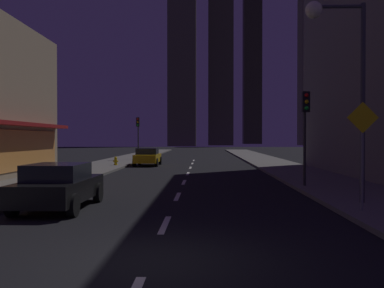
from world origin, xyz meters
TOP-DOWN VIEW (x-y plane):
  - ground_plane at (0.00, 32.00)m, footprint 78.00×136.00m
  - sidewalk_right at (7.00, 32.00)m, footprint 4.00×76.00m
  - sidewalk_left at (-7.00, 32.00)m, footprint 4.00×76.00m
  - lane_marking_center at (0.00, 16.20)m, footprint 0.16×38.60m
  - skyscraper_distant_tall at (-5.20, 111.48)m, footprint 8.01×5.97m
  - skyscraper_distant_mid at (6.41, 126.16)m, footprint 7.85×7.17m
  - skyscraper_distant_short at (20.43, 159.62)m, footprint 7.12×6.57m
  - skyscraper_distant_slender at (34.51, 126.88)m, footprint 5.38×6.77m
  - car_parked_near at (-3.60, 5.53)m, footprint 1.98×4.24m
  - car_parked_far at (-3.60, 26.42)m, footprint 1.98×4.24m
  - fire_hydrant_far_left at (-5.90, 24.79)m, footprint 0.42×0.30m
  - traffic_light_near_right at (5.50, 10.91)m, footprint 0.32×0.48m
  - traffic_light_far_left at (-5.50, 33.36)m, footprint 0.32×0.48m
  - street_lamp_right at (5.38, 6.17)m, footprint 1.96×0.56m
  - pedestrian_crossing_sign at (5.60, 4.59)m, footprint 0.91×0.08m

SIDE VIEW (x-z plane):
  - ground_plane at x=0.00m, z-range -0.10..0.00m
  - lane_marking_center at x=0.00m, z-range 0.00..0.01m
  - sidewalk_right at x=7.00m, z-range 0.00..0.15m
  - sidewalk_left at x=-7.00m, z-range 0.00..0.15m
  - fire_hydrant_far_left at x=-5.90m, z-range 0.13..0.78m
  - car_parked_near at x=-3.60m, z-range 0.02..1.47m
  - car_parked_far at x=-3.60m, z-range 0.02..1.47m
  - pedestrian_crossing_sign at x=5.60m, z-range 0.44..3.59m
  - traffic_light_near_right at x=5.50m, z-range 1.09..5.29m
  - traffic_light_far_left at x=-5.50m, z-range 1.09..5.29m
  - street_lamp_right at x=5.38m, z-range 1.78..8.36m
  - skyscraper_distant_tall at x=-5.20m, z-range 0.00..61.08m
  - skyscraper_distant_slender at x=34.51m, z-range 0.00..64.71m
  - skyscraper_distant_mid at x=6.41m, z-range 0.00..68.62m
  - skyscraper_distant_short at x=20.43m, z-range 0.00..69.71m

